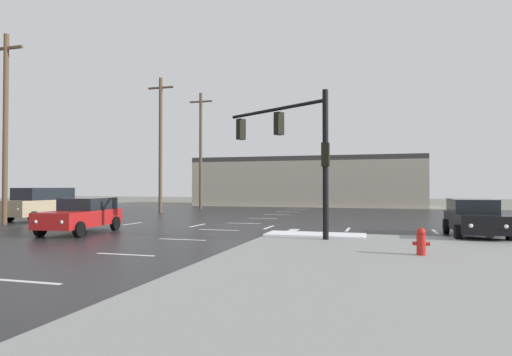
{
  "coord_description": "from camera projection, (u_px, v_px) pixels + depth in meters",
  "views": [
    {
      "loc": [
        7.71,
        -21.92,
        2.13
      ],
      "look_at": [
        -1.46,
        9.47,
        2.77
      ],
      "focal_mm": 30.76,
      "sensor_mm": 36.0,
      "label": 1
    }
  ],
  "objects": [
    {
      "name": "utility_pole_distant",
      "position": [
        201.0,
        149.0,
        40.44
      ],
      "size": [
        2.2,
        0.28,
        10.79
      ],
      "color": "brown",
      "rests_on": "ground_plane"
    },
    {
      "name": "strip_building_background",
      "position": [
        308.0,
        182.0,
        48.74
      ],
      "size": [
        24.51,
        8.0,
        5.3
      ],
      "color": "#BCB29E",
      "rests_on": "ground_plane"
    },
    {
      "name": "suv_tan",
      "position": [
        44.0,
        203.0,
        27.53
      ],
      "size": [
        2.49,
        4.96,
        2.03
      ],
      "rotation": [
        0.0,
        0.0,
        -1.66
      ],
      "color": "tan",
      "rests_on": "road_asphalt"
    },
    {
      "name": "lane_markings",
      "position": [
        246.0,
        229.0,
        21.5
      ],
      "size": [
        36.15,
        36.15,
        0.01
      ],
      "color": "silver",
      "rests_on": "road_asphalt"
    },
    {
      "name": "road_asphalt",
      "position": [
        232.0,
        227.0,
        23.16
      ],
      "size": [
        44.0,
        44.0,
        0.02
      ],
      "primitive_type": "cube",
      "color": "#232326",
      "rests_on": "ground_plane"
    },
    {
      "name": "sedan_black",
      "position": [
        474.0,
        217.0,
        18.13
      ],
      "size": [
        2.06,
        4.56,
        1.58
      ],
      "rotation": [
        0.0,
        0.0,
        -1.56
      ],
      "color": "black",
      "rests_on": "road_asphalt"
    },
    {
      "name": "sedan_red",
      "position": [
        83.0,
        214.0,
        20.02
      ],
      "size": [
        2.42,
        4.68,
        1.58
      ],
      "rotation": [
        0.0,
        0.0,
        -1.46
      ],
      "color": "#B21919",
      "rests_on": "road_asphalt"
    },
    {
      "name": "ground_plane",
      "position": [
        232.0,
        227.0,
        23.16
      ],
      "size": [
        120.0,
        120.0,
        0.0
      ],
      "primitive_type": "plane",
      "color": "slate"
    },
    {
      "name": "utility_pole_far",
      "position": [
        161.0,
        142.0,
        35.29
      ],
      "size": [
        2.2,
        0.28,
        10.92
      ],
      "color": "brown",
      "rests_on": "ground_plane"
    },
    {
      "name": "snow_strip_curbside",
      "position": [
        315.0,
        234.0,
        17.92
      ],
      "size": [
        4.0,
        1.6,
        0.06
      ],
      "primitive_type": "cube",
      "color": "white",
      "rests_on": "sidewalk_corner"
    },
    {
      "name": "utility_pole_mid",
      "position": [
        5.0,
        125.0,
        24.46
      ],
      "size": [
        2.2,
        0.28,
        10.68
      ],
      "color": "brown",
      "rests_on": "ground_plane"
    },
    {
      "name": "traffic_signal_mast",
      "position": [
        295.0,
        141.0,
        17.72
      ],
      "size": [
        4.87,
        3.14,
        5.66
      ],
      "rotation": [
        0.0,
        0.0,
        2.59
      ],
      "color": "black",
      "rests_on": "sidewalk_corner"
    },
    {
      "name": "fire_hydrant",
      "position": [
        421.0,
        241.0,
        12.73
      ],
      "size": [
        0.48,
        0.26,
        0.79
      ],
      "color": "red",
      "rests_on": "sidewalk_corner"
    }
  ]
}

